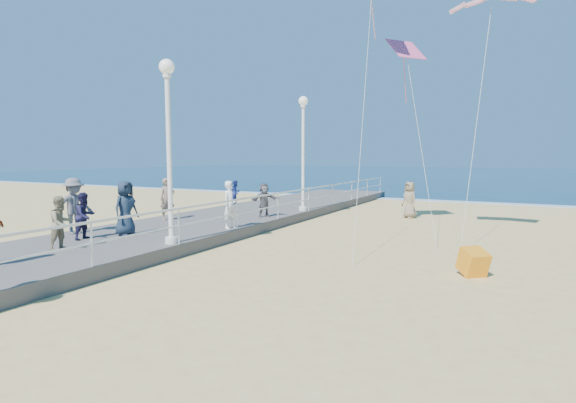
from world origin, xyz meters
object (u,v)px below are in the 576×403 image
at_px(spectator_5, 264,200).
at_px(toddler_held, 236,192).
at_px(spectator_1, 61,223).
at_px(beach_walker_c, 410,200).
at_px(lamp_post_far, 303,141).
at_px(box_kite, 473,265).
at_px(spectator_6, 167,199).
at_px(spectator_7, 85,216).
at_px(lamp_post_mid, 168,132).
at_px(woman_holding_toddler, 230,205).
at_px(spectator_2, 74,206).
at_px(spectator_4, 126,208).

bearing_deg(spectator_5, toddler_held, -138.25).
bearing_deg(spectator_1, toddler_held, -25.04).
distance_m(spectator_1, beach_walker_c, 15.20).
relative_size(lamp_post_far, toddler_held, 6.16).
height_order(spectator_5, beach_walker_c, spectator_5).
bearing_deg(spectator_5, box_kite, -86.90).
bearing_deg(spectator_6, spectator_7, -145.19).
relative_size(beach_walker_c, box_kite, 2.93).
bearing_deg(lamp_post_mid, lamp_post_far, 90.00).
distance_m(woman_holding_toddler, toddler_held, 0.48).
relative_size(lamp_post_far, box_kite, 8.87).
distance_m(lamp_post_far, spectator_2, 10.29).
xyz_separation_m(lamp_post_far, spectator_7, (-2.84, -9.70, -2.53)).
bearing_deg(spectator_1, beach_walker_c, -28.13).
distance_m(lamp_post_mid, spectator_4, 3.25).
height_order(toddler_held, spectator_4, spectator_4).
distance_m(lamp_post_far, toddler_held, 6.07).
relative_size(woman_holding_toddler, spectator_4, 0.95).
xyz_separation_m(spectator_1, beach_walker_c, (6.44, 13.77, -0.26)).
bearing_deg(spectator_2, spectator_4, -61.99).
bearing_deg(spectator_1, box_kite, -72.42).
relative_size(spectator_1, spectator_4, 0.83).
relative_size(toddler_held, spectator_5, 0.60).
bearing_deg(woman_holding_toddler, lamp_post_far, 4.57).
bearing_deg(lamp_post_mid, spectator_5, 94.52).
height_order(spectator_2, spectator_7, spectator_2).
xyz_separation_m(woman_holding_toddler, spectator_1, (-2.00, -5.18, -0.10)).
bearing_deg(toddler_held, lamp_post_far, 6.06).
bearing_deg(woman_holding_toddler, beach_walker_c, -22.28).
bearing_deg(beach_walker_c, box_kite, -32.23).
relative_size(woman_holding_toddler, spectator_1, 1.14).
relative_size(lamp_post_mid, spectator_5, 3.69).
relative_size(spectator_2, beach_walker_c, 1.06).
relative_size(toddler_held, beach_walker_c, 0.49).
height_order(lamp_post_mid, spectator_2, lamp_post_mid).
distance_m(spectator_4, spectator_6, 3.59).
xyz_separation_m(lamp_post_far, spectator_5, (-0.49, -2.75, -2.54)).
bearing_deg(box_kite, spectator_7, 153.37).
bearing_deg(lamp_post_far, woman_holding_toddler, -90.49).
height_order(spectator_1, spectator_7, spectator_1).
bearing_deg(box_kite, spectator_2, 149.90).
bearing_deg(spectator_2, spectator_6, 4.18).
xyz_separation_m(lamp_post_mid, lamp_post_far, (0.00, 9.00, 0.00)).
height_order(spectator_4, beach_walker_c, spectator_4).
height_order(woman_holding_toddler, spectator_2, spectator_2).
xyz_separation_m(spectator_5, spectator_6, (-3.02, -2.57, 0.13)).
bearing_deg(spectator_4, toddler_held, -35.95).
relative_size(lamp_post_mid, toddler_held, 6.16).
height_order(lamp_post_far, spectator_5, lamp_post_far).
xyz_separation_m(spectator_1, box_kite, (10.19, 3.84, -0.84)).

